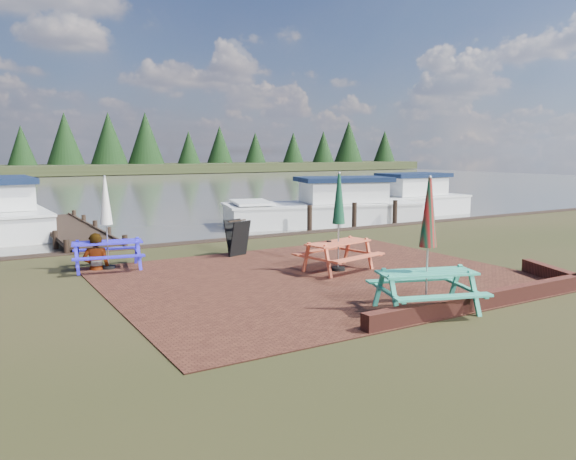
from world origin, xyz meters
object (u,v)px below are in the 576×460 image
(chalkboard, at_px, (237,238))
(boat_far, at_px, (402,202))
(picnic_table_blue, at_px, (107,237))
(boat_near, at_px, (326,210))
(picnic_table_red, at_px, (338,237))
(jetty, at_px, (70,229))
(picnic_table_teal, at_px, (427,265))
(person, at_px, (95,234))

(chalkboard, xyz_separation_m, boat_far, (11.56, 6.29, -0.06))
(picnic_table_blue, height_order, boat_near, picnic_table_blue)
(chalkboard, xyz_separation_m, boat_near, (6.56, 5.34, -0.06))
(picnic_table_blue, xyz_separation_m, boat_far, (14.98, 6.29, -0.33))
(picnic_table_red, height_order, jetty, picnic_table_red)
(picnic_table_red, relative_size, chalkboard, 2.38)
(picnic_table_teal, distance_m, chalkboard, 6.53)
(picnic_table_teal, xyz_separation_m, boat_far, (11.00, 12.79, -0.38))
(boat_near, relative_size, boat_far, 1.20)
(chalkboard, bearing_deg, picnic_table_blue, 162.56)
(person, bearing_deg, picnic_table_blue, -166.51)
(picnic_table_red, bearing_deg, boat_far, 29.35)
(jetty, bearing_deg, picnic_table_blue, -92.46)
(jetty, relative_size, person, 5.16)
(picnic_table_teal, distance_m, jetty, 13.99)
(picnic_table_blue, bearing_deg, jetty, 98.00)
(boat_near, distance_m, boat_far, 5.09)
(picnic_table_red, relative_size, boat_near, 0.28)
(chalkboard, bearing_deg, jetty, 96.63)
(picnic_table_teal, distance_m, picnic_table_red, 3.60)
(picnic_table_blue, bearing_deg, boat_far, 33.25)
(jetty, bearing_deg, person, -94.71)
(boat_near, bearing_deg, picnic_table_teal, 168.16)
(boat_near, bearing_deg, picnic_table_red, 162.22)
(picnic_table_teal, height_order, boat_far, picnic_table_teal)
(chalkboard, xyz_separation_m, jetty, (-3.12, 6.98, -0.39))
(picnic_table_blue, distance_m, boat_near, 11.32)
(chalkboard, xyz_separation_m, person, (-3.69, 0.04, 0.38))
(picnic_table_teal, distance_m, boat_near, 13.28)
(picnic_table_red, distance_m, boat_far, 13.89)
(jetty, bearing_deg, boat_near, -9.58)
(picnic_table_blue, xyz_separation_m, boat_near, (9.98, 5.34, -0.34))
(picnic_table_teal, distance_m, picnic_table_blue, 7.62)
(jetty, xyz_separation_m, person, (-0.57, -6.94, 0.77))
(picnic_table_blue, height_order, chalkboard, picnic_table_blue)
(picnic_table_teal, bearing_deg, person, 141.33)
(picnic_table_red, bearing_deg, picnic_table_blue, 134.95)
(boat_far, bearing_deg, chalkboard, 118.96)
(picnic_table_teal, height_order, jetty, picnic_table_teal)
(boat_near, distance_m, person, 11.55)
(jetty, height_order, boat_near, boat_near)
(jetty, distance_m, boat_far, 14.70)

